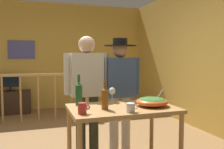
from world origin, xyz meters
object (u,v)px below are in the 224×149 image
object	(u,v)px
salad_bowl	(152,101)
wine_glass	(112,92)
tv_console	(11,102)
wine_bottle_green	(79,93)
mug_red	(82,108)
mug_white	(131,108)
person_standing_right	(120,85)
person_standing_left	(87,85)
flat_screen_tv	(10,82)
framed_picture	(22,50)
serving_table	(122,115)
stair_railing	(40,91)
wine_bottle_amber	(105,98)

from	to	relation	value
salad_bowl	wine_glass	world-z (taller)	salad_bowl
tv_console	wine_bottle_green	size ratio (longest dim) A/B	2.57
salad_bowl	mug_red	bearing A→B (deg)	-171.36
tv_console	mug_white	size ratio (longest dim) A/B	7.42
person_standing_right	person_standing_left	bearing A→B (deg)	-1.31
tv_console	person_standing_right	size ratio (longest dim) A/B	0.57
flat_screen_tv	person_standing_left	xyz separation A→B (m)	(1.19, -2.88, 0.20)
wine_glass	mug_red	world-z (taller)	wine_glass
framed_picture	flat_screen_tv	bearing A→B (deg)	-128.72
wine_bottle_green	person_standing_left	world-z (taller)	person_standing_left
mug_red	person_standing_right	world-z (taller)	person_standing_right
framed_picture	mug_red	world-z (taller)	framed_picture
person_standing_left	mug_red	bearing A→B (deg)	76.29
framed_picture	tv_console	size ratio (longest dim) A/B	0.70
salad_bowl	serving_table	bearing A→B (deg)	168.52
salad_bowl	person_standing_left	world-z (taller)	person_standing_left
framed_picture	stair_railing	bearing A→B (deg)	-70.86
framed_picture	tv_console	xyz separation A→B (m)	(-0.26, -0.29, -1.24)
wine_glass	wine_bottle_green	xyz separation A→B (m)	(-0.41, -0.06, 0.01)
mug_red	mug_white	distance (m)	0.47
stair_railing	mug_white	world-z (taller)	stair_railing
serving_table	wine_bottle_amber	bearing A→B (deg)	-164.60
wine_glass	person_standing_left	world-z (taller)	person_standing_left
wine_bottle_amber	person_standing_left	distance (m)	0.78
mug_red	mug_white	size ratio (longest dim) A/B	0.98
flat_screen_tv	wine_bottle_amber	size ratio (longest dim) A/B	1.51
wine_bottle_amber	wine_bottle_green	bearing A→B (deg)	127.78
serving_table	wine_bottle_amber	world-z (taller)	wine_bottle_amber
tv_console	mug_white	xyz separation A→B (m)	(1.41, -3.90, 0.57)
mug_red	person_standing_left	xyz separation A→B (m)	(0.24, 0.91, 0.11)
wine_bottle_green	stair_railing	bearing A→B (deg)	97.56
wine_bottle_amber	mug_white	size ratio (longest dim) A/B	2.50
framed_picture	mug_white	size ratio (longest dim) A/B	5.17
wine_bottle_amber	serving_table	bearing A→B (deg)	15.40
serving_table	salad_bowl	bearing A→B (deg)	-11.48
tv_console	wine_bottle_amber	size ratio (longest dim) A/B	2.97
flat_screen_tv	wine_glass	world-z (taller)	wine_glass
framed_picture	wine_bottle_green	world-z (taller)	framed_picture
mug_white	salad_bowl	bearing A→B (deg)	30.43
serving_table	person_standing_right	distance (m)	0.80
framed_picture	flat_screen_tv	xyz separation A→B (m)	(-0.26, -0.32, -0.76)
wine_bottle_amber	tv_console	bearing A→B (deg)	108.15
wine_glass	flat_screen_tv	bearing A→B (deg)	112.94
mug_red	person_standing_left	bearing A→B (deg)	74.98
stair_railing	wine_bottle_amber	world-z (taller)	wine_bottle_amber
wine_bottle_green	tv_console	bearing A→B (deg)	106.20
serving_table	mug_white	xyz separation A→B (m)	(-0.01, -0.27, 0.14)
wine_glass	mug_white	world-z (taller)	wine_glass
tv_console	mug_red	world-z (taller)	mug_red
flat_screen_tv	wine_bottle_amber	xyz separation A→B (m)	(1.21, -3.66, 0.16)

